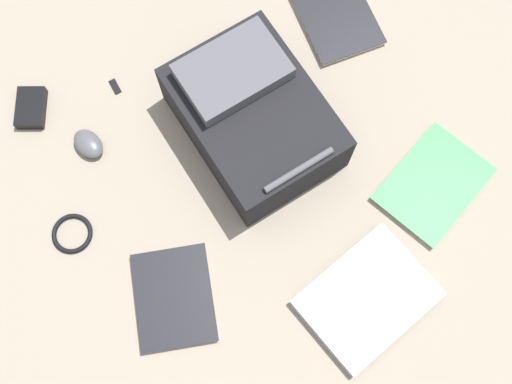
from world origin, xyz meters
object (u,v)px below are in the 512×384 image
object	(u,v)px
backpack	(253,116)
cable_coil	(72,234)
usb_stick	(115,86)
power_brick	(31,108)
laptop	(367,298)
book_manual	(174,298)
computer_mouse	(88,144)
book_comic	(433,184)
book_red	(337,19)

from	to	relation	value
backpack	cable_coil	xyz separation A→B (m)	(0.54, 0.04, -0.08)
backpack	usb_stick	size ratio (longest dim) A/B	9.99
backpack	power_brick	xyz separation A→B (m)	(0.50, -0.32, -0.07)
laptop	book_manual	bearing A→B (deg)	-28.13
backpack	computer_mouse	world-z (taller)	backpack
backpack	laptop	distance (m)	0.53
laptop	cable_coil	world-z (taller)	laptop
backpack	usb_stick	world-z (taller)	backpack
backpack	book_comic	xyz separation A→B (m)	(-0.34, 0.36, -0.08)
cable_coil	usb_stick	bearing A→B (deg)	-129.23
book_red	cable_coil	xyz separation A→B (m)	(0.89, 0.22, -0.00)
cable_coil	power_brick	distance (m)	0.36
backpack	book_red	xyz separation A→B (m)	(-0.36, -0.18, -0.08)
backpack	book_manual	world-z (taller)	backpack
backpack	laptop	size ratio (longest dim) A/B	1.28
book_comic	book_red	size ratio (longest dim) A/B	1.28
backpack	usb_stick	distance (m)	0.40
book_manual	computer_mouse	size ratio (longest dim) A/B	3.13
computer_mouse	power_brick	size ratio (longest dim) A/B	0.83
book_manual	book_comic	world-z (taller)	book_manual
book_comic	book_red	xyz separation A→B (m)	(-0.02, -0.53, -0.00)
book_manual	book_red	bearing A→B (deg)	-146.80
laptop	usb_stick	bearing A→B (deg)	-68.99
laptop	book_red	xyz separation A→B (m)	(-0.32, -0.70, -0.01)
book_red	power_brick	bearing A→B (deg)	-9.66
computer_mouse	backpack	bearing A→B (deg)	143.74
computer_mouse	cable_coil	distance (m)	0.24
backpack	book_manual	size ratio (longest dim) A/B	1.55
book_red	usb_stick	xyz separation A→B (m)	(0.63, -0.10, -0.00)
laptop	book_manual	world-z (taller)	laptop
computer_mouse	usb_stick	xyz separation A→B (m)	(-0.13, -0.13, -0.01)
book_red	power_brick	world-z (taller)	power_brick
book_comic	usb_stick	size ratio (longest dim) A/B	7.38
usb_stick	book_red	bearing A→B (deg)	170.58
computer_mouse	power_brick	xyz separation A→B (m)	(0.09, -0.17, -0.00)
book_red	computer_mouse	world-z (taller)	computer_mouse
backpack	power_brick	distance (m)	0.60
book_comic	cable_coil	xyz separation A→B (m)	(0.87, -0.32, -0.00)
backpack	book_manual	distance (m)	0.49
backpack	cable_coil	size ratio (longest dim) A/B	4.32
book_comic	computer_mouse	size ratio (longest dim) A/B	3.59
book_manual	book_red	size ratio (longest dim) A/B	1.11
book_manual	backpack	bearing A→B (deg)	-141.05
computer_mouse	book_comic	bearing A→B (deg)	130.32
laptop	book_red	distance (m)	0.77
cable_coil	book_comic	bearing A→B (deg)	160.13
power_brick	usb_stick	xyz separation A→B (m)	(-0.22, 0.04, -0.01)
book_manual	book_comic	distance (m)	0.72
backpack	computer_mouse	xyz separation A→B (m)	(0.40, -0.16, -0.07)
backpack	laptop	bearing A→B (deg)	94.12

